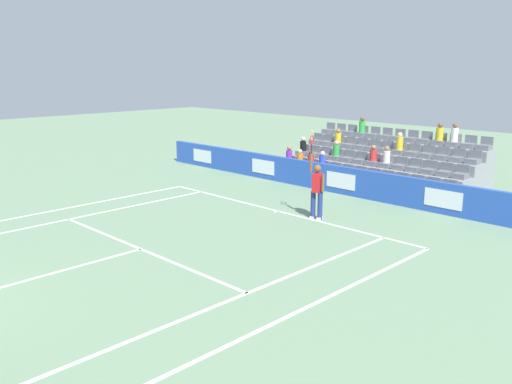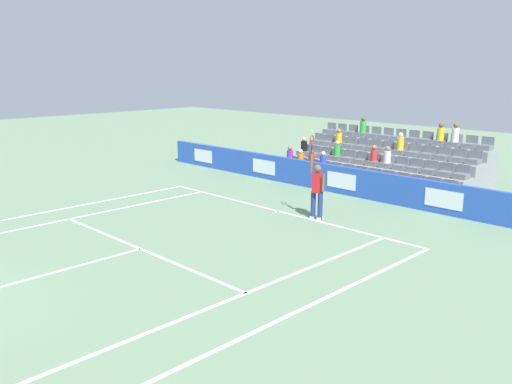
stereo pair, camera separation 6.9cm
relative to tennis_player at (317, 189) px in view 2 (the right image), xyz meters
The scene contains 11 objects.
line_baseline 1.80m from the tennis_player, ahead, with size 10.97×0.10×0.01m, color white.
line_service 5.93m from the tennis_player, 75.14° to the left, with size 8.23×0.10×0.01m, color white.
line_centre_service 9.03m from the tennis_player, 80.38° to the left, with size 0.10×6.40×0.01m, color white.
line_singles_sideline_left 8.35m from the tennis_player, 47.41° to the left, with size 0.10×11.89×0.01m, color white.
line_singles_sideline_right 6.72m from the tennis_player, 113.18° to the left, with size 0.10×11.89×0.01m, color white.
line_doubles_sideline_left 9.33m from the tennis_player, 41.17° to the left, with size 0.10×11.89×0.01m, color white.
line_doubles_sideline_right 7.36m from the tennis_player, 123.13° to the left, with size 0.10×11.89×0.01m, color white.
line_centre_mark 1.82m from the tennis_player, ahead, with size 0.10×0.20×0.01m, color white.
sponsor_barrier 3.81m from the tennis_player, 66.62° to the right, with size 20.71×0.22×1.07m.
tennis_player is the anchor object (origin of this frame).
stadium_stand 6.59m from the tennis_player, 76.65° to the right, with size 8.06×3.80×2.62m.
Camera 2 is at (-11.98, 1.13, 4.80)m, focal length 37.84 mm.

